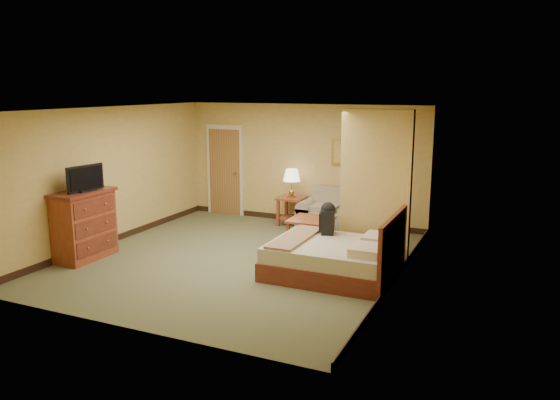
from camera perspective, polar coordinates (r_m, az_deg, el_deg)
The scene contains 17 objects.
floor at distance 9.61m, azimuth -4.34°, elevation -6.22°, with size 6.00×6.00×0.00m, color brown.
ceiling at distance 9.15m, azimuth -4.60°, elevation 9.46°, with size 6.00×6.00×0.00m, color white.
back_wall at distance 11.98m, azimuth 2.43°, elevation 3.78°, with size 5.50×0.02×2.60m, color tan.
left_wall at distance 10.87m, azimuth -17.31°, elevation 2.43°, with size 0.02×6.00×2.60m, color tan.
right_wall at distance 8.35m, azimuth 12.34°, elevation 0.00°, with size 0.02×6.00×2.60m, color tan.
partition at distance 9.37m, azimuth 9.94°, elevation 1.36°, with size 1.20×0.15×2.60m, color tan.
door at distance 12.83m, azimuth -5.76°, elevation 3.06°, with size 0.94×0.16×2.10m.
baseboard at distance 12.20m, azimuth 2.36°, elevation -2.00°, with size 5.50×0.02×0.12m, color black.
loveseat at distance 11.43m, azimuth 6.38°, elevation -1.85°, with size 1.73×0.81×0.88m.
side_table at distance 11.86m, azimuth 1.22°, elevation -0.68°, with size 0.56×0.56×0.62m.
table_lamp at distance 11.74m, azimuth 1.23°, elevation 2.53°, with size 0.37×0.37×0.61m.
coffee_table at distance 10.43m, azimuth 3.24°, elevation -2.72°, with size 0.79×0.79×0.50m.
wall_picture at distance 11.58m, azimuth 7.14°, elevation 4.92°, with size 0.74×0.04×0.57m.
dresser at distance 10.08m, azimuth -19.77°, elevation -2.44°, with size 0.60×1.13×1.21m.
tv at distance 9.85m, azimuth -19.68°, elevation 2.08°, with size 0.22×0.74×0.45m.
bed at distance 8.74m, azimuth 5.91°, elevation -6.07°, with size 1.97×1.67×1.08m.
backpack at distance 9.19m, azimuth 5.04°, elevation -1.80°, with size 0.29×0.36×0.54m.
Camera 1 is at (4.40, -8.02, 2.97)m, focal length 35.00 mm.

